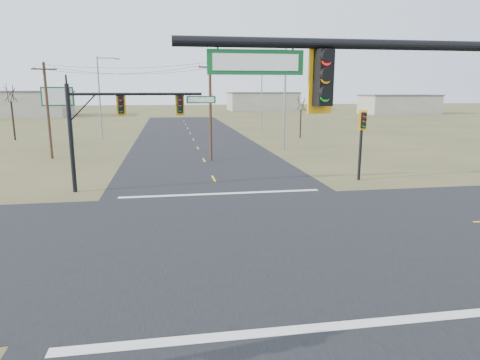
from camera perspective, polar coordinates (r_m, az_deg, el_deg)
name	(u,v)px	position (r m, az deg, el deg)	size (l,w,h in m)	color
ground	(243,236)	(18.45, 0.38, -7.42)	(320.00, 320.00, 0.00)	brown
road_ew	(243,235)	(18.45, 0.38, -7.39)	(160.00, 14.00, 0.02)	black
road_ns	(243,235)	(18.45, 0.38, -7.38)	(14.00, 160.00, 0.02)	black
stop_bar_near	(292,330)	(11.80, 6.97, -19.25)	(12.00, 0.40, 0.01)	silver
stop_bar_far	(221,194)	(25.57, -2.49, -1.82)	(12.00, 0.40, 0.01)	silver
mast_arm_far	(124,114)	(26.89, -15.21, 8.50)	(8.83, 0.53, 6.46)	black
pedestal_signal_ne	(362,130)	(30.09, 15.99, 6.42)	(0.66, 0.58, 4.81)	black
utility_pole_near	(210,109)	(37.20, -3.96, 9.42)	(1.97, 0.93, 8.55)	#4D2F21
utility_pole_far	(48,109)	(41.88, -24.26, 8.62)	(2.04, 0.55, 8.45)	#4D2F21
highway_sign	(58,104)	(52.75, -23.09, 9.29)	(3.40, 0.54, 6.42)	gray
streetlight_a	(283,94)	(44.26, 5.72, 11.37)	(2.82, 0.29, 10.13)	gray
streetlight_b	(260,94)	(66.59, 2.71, 11.33)	(2.68, 0.43, 9.57)	gray
streetlight_c	(101,93)	(56.59, -18.03, 10.94)	(2.82, 0.37, 10.07)	gray
bare_tree_b	(10,93)	(59.45, -28.32, 10.23)	(3.72, 3.72, 7.20)	black
bare_tree_c	(301,103)	(55.45, 8.15, 10.10)	(2.73, 2.73, 5.62)	black
warehouse_left	(5,104)	(113.42, -28.87, 8.83)	(28.00, 14.00, 5.50)	#A8A095
warehouse_mid	(262,102)	(130.24, 3.01, 10.38)	(20.00, 12.00, 5.00)	#A8A095
warehouse_right	(399,105)	(117.52, 20.40, 9.37)	(18.00, 10.00, 4.50)	#A8A095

